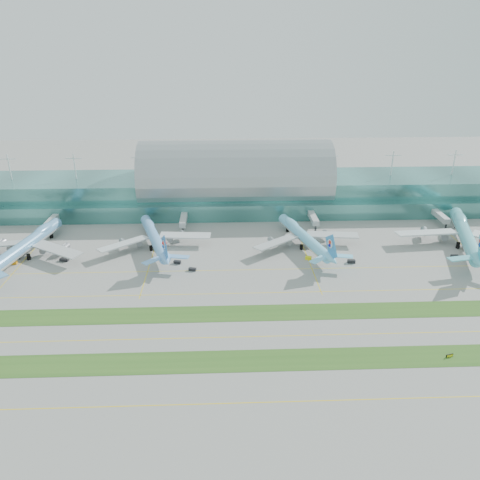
{
  "coord_description": "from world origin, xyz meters",
  "views": [
    {
      "loc": [
        -8.28,
        -158.08,
        102.32
      ],
      "look_at": [
        0.0,
        55.0,
        9.0
      ],
      "focal_mm": 35.0,
      "sensor_mm": 36.0,
      "label": 1
    }
  ],
  "objects_px": {
    "airliner_a": "(26,244)",
    "airliner_b": "(154,237)",
    "airliner_c": "(303,236)",
    "airliner_d": "(465,233)",
    "taxiway_sign_east": "(450,356)",
    "terminal": "(236,186)"
  },
  "relations": [
    {
      "from": "airliner_c",
      "to": "taxiway_sign_east",
      "type": "relative_size",
      "value": 23.84
    },
    {
      "from": "airliner_d",
      "to": "terminal",
      "type": "bearing_deg",
      "value": 168.94
    },
    {
      "from": "airliner_b",
      "to": "airliner_d",
      "type": "distance_m",
      "value": 163.74
    },
    {
      "from": "airliner_a",
      "to": "airliner_d",
      "type": "xyz_separation_m",
      "value": [
        226.54,
        3.88,
        0.62
      ]
    },
    {
      "from": "terminal",
      "to": "airliner_c",
      "type": "xyz_separation_m",
      "value": [
        33.84,
        -62.1,
        -8.48
      ]
    },
    {
      "from": "terminal",
      "to": "taxiway_sign_east",
      "type": "xyz_separation_m",
      "value": [
        69.56,
        -157.46,
        -13.64
      ]
    },
    {
      "from": "airliner_c",
      "to": "airliner_d",
      "type": "relative_size",
      "value": 0.83
    },
    {
      "from": "terminal",
      "to": "airliner_b",
      "type": "bearing_deg",
      "value": -126.38
    },
    {
      "from": "taxiway_sign_east",
      "to": "terminal",
      "type": "bearing_deg",
      "value": 98.98
    },
    {
      "from": "airliner_d",
      "to": "taxiway_sign_east",
      "type": "height_order",
      "value": "airliner_d"
    },
    {
      "from": "airliner_a",
      "to": "airliner_b",
      "type": "height_order",
      "value": "airliner_a"
    },
    {
      "from": "taxiway_sign_east",
      "to": "airliner_d",
      "type": "bearing_deg",
      "value": 46.99
    },
    {
      "from": "airliner_b",
      "to": "taxiway_sign_east",
      "type": "distance_m",
      "value": 149.85
    },
    {
      "from": "airliner_b",
      "to": "airliner_c",
      "type": "xyz_separation_m",
      "value": [
        78.37,
        -1.65,
        0.0
      ]
    },
    {
      "from": "airliner_d",
      "to": "taxiway_sign_east",
      "type": "bearing_deg",
      "value": -100.68
    },
    {
      "from": "airliner_b",
      "to": "airliner_d",
      "type": "xyz_separation_m",
      "value": [
        163.68,
        -4.34,
        1.19
      ]
    },
    {
      "from": "airliner_b",
      "to": "airliner_a",
      "type": "bearing_deg",
      "value": 169.79
    },
    {
      "from": "terminal",
      "to": "airliner_a",
      "type": "bearing_deg",
      "value": -147.4
    },
    {
      "from": "airliner_b",
      "to": "airliner_c",
      "type": "bearing_deg",
      "value": -18.87
    },
    {
      "from": "airliner_b",
      "to": "taxiway_sign_east",
      "type": "xyz_separation_m",
      "value": [
        114.09,
        -97.01,
        -5.16
      ]
    },
    {
      "from": "airliner_c",
      "to": "airliner_a",
      "type": "bearing_deg",
      "value": 167.05
    },
    {
      "from": "airliner_a",
      "to": "airliner_d",
      "type": "bearing_deg",
      "value": 11.83
    }
  ]
}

